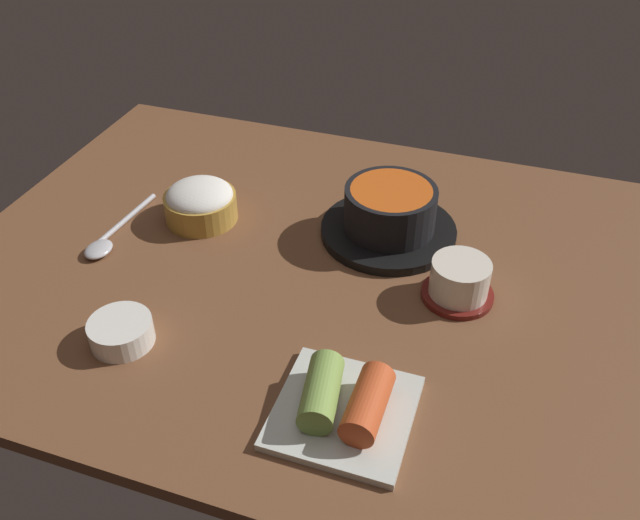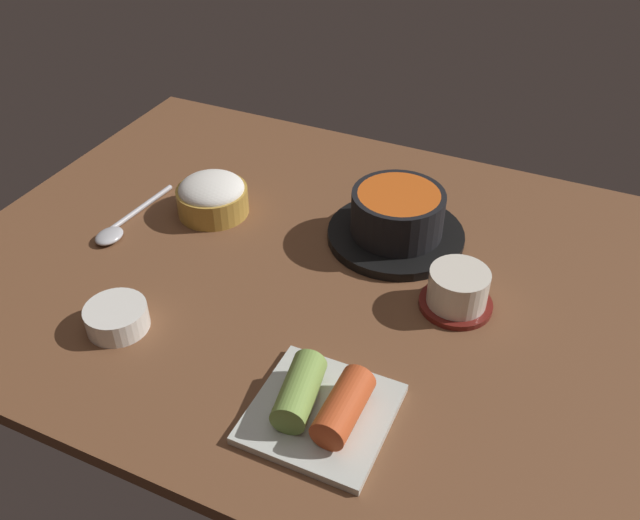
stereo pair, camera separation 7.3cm
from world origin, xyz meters
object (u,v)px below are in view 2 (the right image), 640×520
spoon (119,227)px  side_bowl_near (117,317)px  tea_cup_with_saucer (457,291)px  stone_pot (397,219)px  kimchi_plate (321,405)px  rice_bowl (212,196)px

spoon → side_bowl_near: bearing=-52.2°
side_bowl_near → tea_cup_with_saucer: bearing=29.6°
stone_pot → spoon: stone_pot is taller
tea_cup_with_saucer → side_bowl_near: (-37.21, -21.11, -1.05)cm
kimchi_plate → spoon: bearing=155.7°
rice_bowl → side_bowl_near: 27.15cm
tea_cup_with_saucer → spoon: 50.43cm
tea_cup_with_saucer → spoon: bearing=-175.0°
kimchi_plate → spoon: kimchi_plate is taller
side_bowl_near → spoon: (-12.98, 16.74, -1.08)cm
kimchi_plate → side_bowl_near: 28.95cm
rice_bowl → kimchi_plate: bearing=-42.6°
rice_bowl → kimchi_plate: size_ratio=0.74×
tea_cup_with_saucer → spoon: size_ratio=0.53×
rice_bowl → side_bowl_near: (2.82, -26.97, -1.28)cm
side_bowl_near → spoon: 21.21cm
stone_pot → side_bowl_near: bearing=-128.2°
tea_cup_with_saucer → kimchi_plate: size_ratio=0.64×
kimchi_plate → side_bowl_near: (-28.87, 2.19, -0.16)cm
rice_bowl → tea_cup_with_saucer: rice_bowl is taller
stone_pot → tea_cup_with_saucer: size_ratio=2.10×
side_bowl_near → kimchi_plate: bearing=-4.3°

